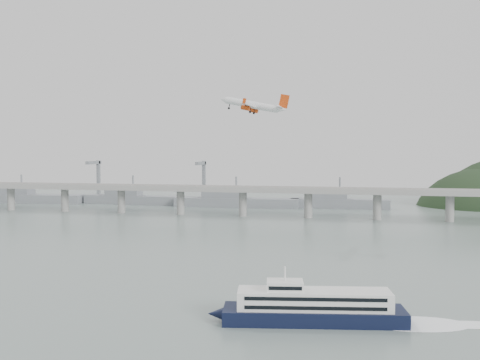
# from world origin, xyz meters

# --- Properties ---
(ground) EXTENTS (900.00, 900.00, 0.00)m
(ground) POSITION_xyz_m (0.00, 0.00, 0.00)
(ground) COLOR slate
(ground) RESTS_ON ground
(bridge) EXTENTS (800.00, 22.00, 23.90)m
(bridge) POSITION_xyz_m (-1.15, 200.00, 17.65)
(bridge) COLOR gray
(bridge) RESTS_ON ground
(distant_fleet) EXTENTS (453.00, 60.90, 40.00)m
(distant_fleet) POSITION_xyz_m (-155.36, 265.08, 6.22)
(distant_fleet) COLOR slate
(distant_fleet) RESTS_ON ground
(ferry) EXTENTS (88.32, 25.96, 16.73)m
(ferry) POSITION_xyz_m (46.41, -52.80, 4.54)
(ferry) COLOR black
(ferry) RESTS_ON ground
(airliner) EXTENTS (42.03, 38.41, 11.55)m
(airliner) POSITION_xyz_m (-0.49, 91.67, 75.88)
(airliner) COLOR white
(airliner) RESTS_ON ground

